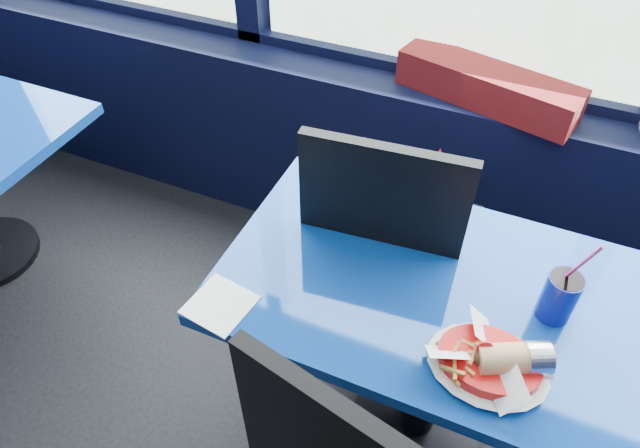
# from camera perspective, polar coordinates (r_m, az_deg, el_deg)

# --- Properties ---
(window_sill) EXTENTS (5.00, 0.26, 0.80)m
(window_sill) POSITION_cam_1_polar(r_m,az_deg,el_deg) (2.42, 9.70, 5.31)
(window_sill) COLOR black
(window_sill) RESTS_ON ground
(near_table) EXTENTS (1.20, 0.70, 0.75)m
(near_table) POSITION_cam_1_polar(r_m,az_deg,el_deg) (1.67, 11.73, -10.39)
(near_table) COLOR black
(near_table) RESTS_ON ground
(chair_near_back) EXTENTS (0.53, 0.53, 1.07)m
(chair_near_back) POSITION_cam_1_polar(r_m,az_deg,el_deg) (1.81, 7.37, -1.55)
(chair_near_back) COLOR black
(chair_near_back) RESTS_ON ground
(planter_box) EXTENTS (0.66, 0.31, 0.13)m
(planter_box) POSITION_cam_1_polar(r_m,az_deg,el_deg) (2.12, 16.35, 13.11)
(planter_box) COLOR maroon
(planter_box) RESTS_ON window_sill
(food_basket) EXTENTS (0.26, 0.24, 0.09)m
(food_basket) POSITION_cam_1_polar(r_m,az_deg,el_deg) (1.39, 16.80, -13.00)
(food_basket) COLOR red
(food_basket) RESTS_ON near_table
(ketchup_bottle) EXTENTS (0.06, 0.06, 0.24)m
(ketchup_bottle) POSITION_cam_1_polar(r_m,az_deg,el_deg) (1.65, 11.29, 3.78)
(ketchup_bottle) COLOR red
(ketchup_bottle) RESTS_ON near_table
(soda_cup) EXTENTS (0.09, 0.09, 0.29)m
(soda_cup) POSITION_cam_1_polar(r_m,az_deg,el_deg) (1.50, 22.85, -6.65)
(soda_cup) COLOR navy
(soda_cup) RESTS_ON near_table
(napkin) EXTENTS (0.17, 0.17, 0.00)m
(napkin) POSITION_cam_1_polar(r_m,az_deg,el_deg) (1.48, -9.98, -7.95)
(napkin) COLOR white
(napkin) RESTS_ON near_table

